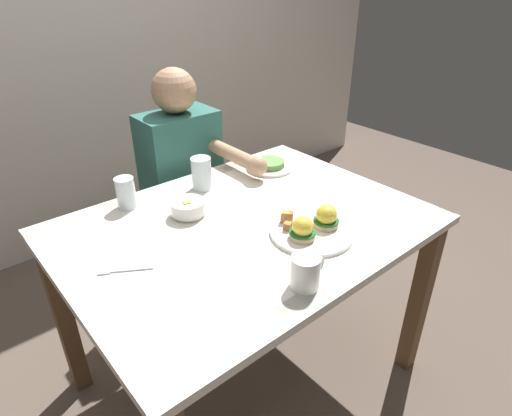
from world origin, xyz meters
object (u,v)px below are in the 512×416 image
(side_plate, at_px, (270,165))
(eggs_benedict_plate, at_px, (312,228))
(coffee_mug, at_px, (306,271))
(diner_person, at_px, (186,178))
(dining_table, at_px, (246,249))
(water_glass_far, at_px, (202,175))
(fork, at_px, (122,270))
(fruit_bowl, at_px, (188,208))
(water_glass_near, at_px, (126,194))

(side_plate, bearing_deg, eggs_benedict_plate, -117.50)
(coffee_mug, relative_size, diner_person, 0.10)
(dining_table, xyz_separation_m, water_glass_far, (0.04, 0.31, 0.16))
(coffee_mug, xyz_separation_m, water_glass_far, (0.12, 0.67, 0.01))
(dining_table, bearing_deg, fork, 177.02)
(side_plate, relative_size, diner_person, 0.18)
(fruit_bowl, bearing_deg, water_glass_near, 125.01)
(eggs_benedict_plate, xyz_separation_m, coffee_mug, (-0.20, -0.16, 0.02))
(side_plate, bearing_deg, fork, -162.14)
(fork, distance_m, side_plate, 0.84)
(fruit_bowl, relative_size, water_glass_far, 0.95)
(diner_person, bearing_deg, fork, -134.68)
(fork, bearing_deg, water_glass_near, 61.49)
(dining_table, bearing_deg, diner_person, 77.37)
(fork, bearing_deg, diner_person, 45.32)
(fruit_bowl, bearing_deg, side_plate, 13.18)
(dining_table, xyz_separation_m, side_plate, (0.36, 0.28, 0.12))
(fork, height_order, side_plate, side_plate)
(water_glass_near, bearing_deg, fruit_bowl, -54.99)
(fork, height_order, water_glass_near, water_glass_near)
(side_plate, bearing_deg, coffee_mug, -125.10)
(water_glass_near, height_order, water_glass_far, water_glass_far)
(water_glass_far, bearing_deg, fork, -148.59)
(dining_table, xyz_separation_m, eggs_benedict_plate, (0.12, -0.20, 0.13))
(dining_table, height_order, eggs_benedict_plate, eggs_benedict_plate)
(diner_person, bearing_deg, fruit_bowl, -120.42)
(eggs_benedict_plate, distance_m, fruit_bowl, 0.43)
(fork, distance_m, water_glass_far, 0.56)
(fruit_bowl, height_order, side_plate, fruit_bowl)
(eggs_benedict_plate, xyz_separation_m, fruit_bowl, (-0.24, 0.36, 0.00))
(dining_table, distance_m, side_plate, 0.48)
(eggs_benedict_plate, bearing_deg, water_glass_near, 123.68)
(dining_table, distance_m, eggs_benedict_plate, 0.26)
(dining_table, distance_m, fruit_bowl, 0.25)
(dining_table, height_order, side_plate, side_plate)
(eggs_benedict_plate, xyz_separation_m, water_glass_far, (-0.08, 0.51, 0.03))
(dining_table, height_order, coffee_mug, coffee_mug)
(fork, bearing_deg, fruit_bowl, 24.55)
(coffee_mug, xyz_separation_m, side_plate, (0.45, 0.64, -0.04))
(eggs_benedict_plate, distance_m, diner_person, 0.81)
(dining_table, height_order, fork, fork)
(coffee_mug, distance_m, side_plate, 0.79)
(side_plate, bearing_deg, dining_table, -142.36)
(eggs_benedict_plate, xyz_separation_m, diner_person, (0.02, 0.80, -0.12))
(dining_table, height_order, water_glass_far, water_glass_far)
(eggs_benedict_plate, bearing_deg, water_glass_far, 98.94)
(dining_table, bearing_deg, water_glass_near, 125.25)
(coffee_mug, bearing_deg, water_glass_near, 103.08)
(coffee_mug, height_order, side_plate, coffee_mug)
(fork, relative_size, water_glass_near, 1.23)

